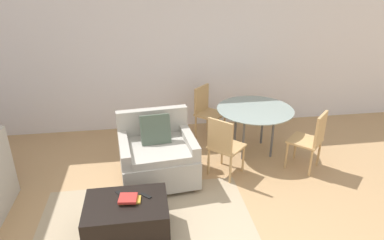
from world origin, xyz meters
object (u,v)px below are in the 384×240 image
object	(u,v)px
dining_chair_near_left	(224,144)
dining_table	(255,113)
armchair	(157,156)
dining_chair_far_left	(206,109)
tv_remote_primary	(146,196)
dining_chair_near_right	(312,137)
tv_remote_secondary	(121,194)
ottoman	(127,218)
book_stack	(129,199)

from	to	relation	value
dining_chair_near_left	dining_table	bearing A→B (deg)	45.00
armchair	dining_chair_far_left	bearing A→B (deg)	53.23
tv_remote_primary	dining_chair_near_right	xyz separation A→B (m)	(2.38, 0.92, 0.07)
tv_remote_secondary	ottoman	bearing A→B (deg)	-68.49
armchair	dining_chair_near_left	xyz separation A→B (m)	(0.91, -0.07, 0.15)
dining_table	tv_remote_secondary	bearing A→B (deg)	-143.19
armchair	tv_remote_primary	bearing A→B (deg)	-100.23
tv_remote_primary	dining_chair_near_right	distance (m)	2.55
ottoman	dining_chair_far_left	world-z (taller)	dining_chair_far_left
ottoman	book_stack	world-z (taller)	book_stack
tv_remote_secondary	dining_chair_near_right	size ratio (longest dim) A/B	0.17
book_stack	dining_chair_far_left	xyz separation A→B (m)	(1.27, 2.27, 0.05)
dining_chair_far_left	book_stack	bearing A→B (deg)	-119.23
dining_table	dining_chair_far_left	size ratio (longest dim) A/B	1.31
tv_remote_primary	dining_table	xyz separation A→B (m)	(1.73, 1.56, 0.22)
tv_remote_primary	tv_remote_secondary	world-z (taller)	same
armchair	dining_table	bearing A→B (deg)	20.28
dining_chair_near_left	dining_chair_far_left	distance (m)	1.29
book_stack	tv_remote_secondary	distance (m)	0.16
tv_remote_primary	dining_chair_near_right	world-z (taller)	dining_chair_near_right
tv_remote_secondary	dining_chair_far_left	xyz separation A→B (m)	(1.36, 2.15, 0.07)
armchair	tv_remote_secondary	size ratio (longest dim) A/B	6.94
tv_remote_primary	dining_table	bearing A→B (deg)	42.07
ottoman	book_stack	size ratio (longest dim) A/B	3.64
dining_chair_near_right	dining_chair_far_left	world-z (taller)	same
ottoman	tv_remote_primary	xyz separation A→B (m)	(0.21, 0.09, 0.20)
tv_remote_primary	armchair	bearing A→B (deg)	79.77
dining_table	dining_chair_near_right	xyz separation A→B (m)	(0.64, -0.64, -0.14)
ottoman	book_stack	bearing A→B (deg)	39.47
armchair	tv_remote_secondary	xyz separation A→B (m)	(-0.45, -0.93, 0.08)
book_stack	dining_chair_near_right	world-z (taller)	dining_chair_near_right
armchair	dining_chair_near_left	size ratio (longest dim) A/B	1.21
tv_remote_secondary	dining_table	distance (m)	2.52
armchair	dining_table	xyz separation A→B (m)	(1.55, 0.57, 0.30)
tv_remote_secondary	dining_chair_far_left	bearing A→B (deg)	57.57
dining_chair_near_left	dining_chair_far_left	size ratio (longest dim) A/B	1.00
tv_remote_secondary	dining_table	bearing A→B (deg)	36.81
book_stack	tv_remote_secondary	world-z (taller)	book_stack
tv_remote_secondary	dining_chair_far_left	distance (m)	2.54
dining_chair_far_left	armchair	bearing A→B (deg)	-126.77
dining_chair_far_left	tv_remote_secondary	bearing A→B (deg)	-122.43
book_stack	tv_remote_secondary	size ratio (longest dim) A/B	1.56
dining_chair_far_left	ottoman	bearing A→B (deg)	-119.56
armchair	tv_remote_primary	distance (m)	1.01
dining_chair_near_left	dining_chair_far_left	xyz separation A→B (m)	(0.00, 1.29, 0.00)
dining_chair_near_left	dining_chair_far_left	world-z (taller)	same
dining_chair_far_left	tv_remote_primary	bearing A→B (deg)	-116.25
book_stack	dining_chair_near_right	bearing A→B (deg)	21.03
armchair	dining_table	size ratio (longest dim) A/B	0.92
ottoman	tv_remote_primary	size ratio (longest dim) A/B	6.84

